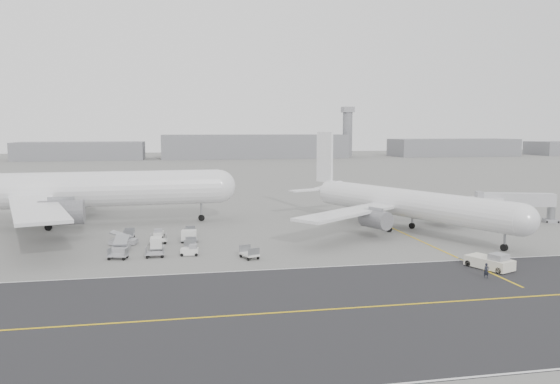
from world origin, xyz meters
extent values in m
plane|color=gray|center=(0.00, 0.00, 0.00)|extent=(700.00, 700.00, 0.00)
cube|color=#29292C|center=(5.00, -18.00, 0.01)|extent=(220.00, 32.00, 0.02)
cube|color=gold|center=(5.00, -18.00, 0.03)|extent=(220.00, 0.30, 0.01)
cube|color=silver|center=(5.00, -2.20, 0.03)|extent=(220.00, 0.25, 0.01)
cube|color=gold|center=(30.00, 5.00, 0.02)|extent=(0.30, 40.00, 0.01)
cylinder|color=gray|center=(100.00, 265.00, 14.00)|extent=(6.00, 6.00, 28.00)
cube|color=#9B9BA1|center=(100.00, 265.00, 29.50)|extent=(7.00, 7.00, 3.50)
cylinder|color=white|center=(-26.87, 34.61, 6.52)|extent=(55.76, 9.01, 6.36)
sphere|color=white|center=(0.86, 35.94, 6.52)|extent=(6.24, 6.24, 6.24)
cube|color=white|center=(-27.42, 17.81, 5.73)|extent=(15.26, 31.13, 0.45)
cube|color=white|center=(-29.02, 51.29, 5.73)|extent=(12.59, 31.21, 0.45)
cylinder|color=gray|center=(-24.97, 23.18, 4.14)|extent=(6.95, 4.27, 3.95)
cylinder|color=gray|center=(-26.07, 46.18, 4.14)|extent=(6.95, 4.27, 3.95)
cylinder|color=black|center=(-2.52, 35.78, 0.60)|extent=(1.22, 0.56, 1.20)
cylinder|color=black|center=(-28.72, 30.70, 0.60)|extent=(1.22, 0.56, 1.20)
cylinder|color=black|center=(-29.08, 38.33, 0.60)|extent=(1.22, 0.56, 1.20)
cylinder|color=gray|center=(-2.52, 35.78, 2.27)|extent=(0.36, 0.36, 3.34)
cylinder|color=white|center=(31.23, 18.28, 4.84)|extent=(21.08, 39.50, 4.72)
sphere|color=white|center=(39.61, -0.51, 4.84)|extent=(4.62, 4.62, 4.62)
cone|color=white|center=(22.43, 37.99, 5.19)|extent=(7.15, 9.06, 4.25)
cube|color=white|center=(22.23, 38.44, 11.71)|extent=(2.30, 4.33, 10.04)
cube|color=white|center=(18.34, 36.99, 5.31)|extent=(7.79, 5.13, 0.25)
cube|color=white|center=(25.91, 40.36, 5.31)|extent=(7.79, 5.13, 0.25)
cube|color=white|center=(19.47, 14.13, 4.25)|extent=(20.88, 17.87, 0.45)
cube|color=white|center=(42.16, 24.26, 4.25)|extent=(23.11, 8.88, 0.45)
cylinder|color=gray|center=(23.84, 13.89, 3.07)|extent=(4.72, 5.77, 2.92)
cylinder|color=gray|center=(39.43, 20.84, 3.07)|extent=(4.72, 5.77, 2.92)
cylinder|color=black|center=(38.59, 1.78, 0.51)|extent=(0.87, 1.14, 1.02)
cylinder|color=black|center=(28.03, 18.50, 0.51)|extent=(0.87, 1.14, 1.02)
cylinder|color=black|center=(33.20, 20.81, 0.51)|extent=(0.87, 1.14, 1.02)
cylinder|color=gray|center=(38.59, 1.78, 1.75)|extent=(0.36, 0.36, 2.48)
cube|color=silver|center=(30.92, -6.83, 0.77)|extent=(4.69, 6.21, 1.26)
cube|color=#9B9BA1|center=(31.42, -7.99, 1.71)|extent=(2.54, 2.44, 0.81)
cylinder|color=gray|center=(29.57, -3.68, 0.45)|extent=(1.06, 2.21, 0.14)
cylinder|color=black|center=(30.70, -9.28, 0.41)|extent=(0.65, 0.89, 0.81)
cylinder|color=black|center=(32.86, -8.35, 0.41)|extent=(0.65, 0.89, 0.81)
cylinder|color=black|center=(28.99, -5.30, 0.41)|extent=(0.65, 0.89, 0.81)
cylinder|color=black|center=(31.15, -4.37, 0.41)|extent=(0.65, 0.89, 0.81)
cylinder|color=gray|center=(61.27, 21.88, 1.83)|extent=(1.46, 1.46, 3.65)
cube|color=#9B9BA1|center=(61.27, 21.88, 0.32)|extent=(3.02, 3.02, 0.64)
cube|color=#B9BABF|center=(55.22, 23.96, 4.20)|extent=(13.79, 6.86, 2.37)
cube|color=#9B9BA1|center=(49.00, 26.09, 4.20)|extent=(1.98, 3.12, 2.74)
cylinder|color=black|center=(62.54, 22.51, 0.27)|extent=(0.44, 0.61, 0.55)
imported|color=black|center=(28.15, -10.71, 0.88)|extent=(0.67, 0.47, 1.77)
camera|label=1|loc=(-7.10, -66.96, 17.25)|focal=35.00mm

